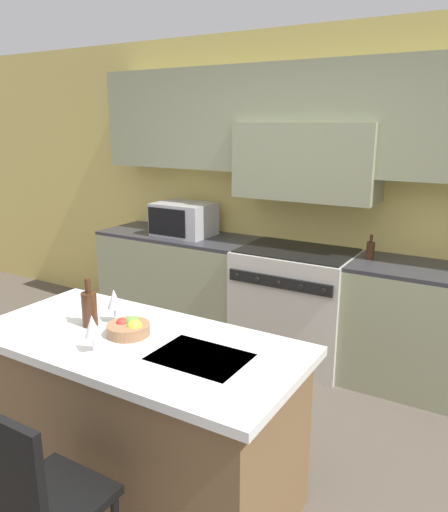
% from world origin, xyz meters
% --- Properties ---
extents(ground_plane, '(10.00, 10.00, 0.00)m').
position_xyz_m(ground_plane, '(0.00, 0.00, 0.00)').
color(ground_plane, brown).
extents(back_cabinetry, '(10.00, 0.46, 2.70)m').
position_xyz_m(back_cabinetry, '(0.00, 2.23, 1.61)').
color(back_cabinetry, '#DBC166').
rests_on(back_cabinetry, ground_plane).
extents(back_counter, '(3.91, 0.62, 0.94)m').
position_xyz_m(back_counter, '(-0.00, 1.99, 0.47)').
color(back_counter, gray).
rests_on(back_counter, ground_plane).
extents(range_stove, '(0.93, 0.70, 0.95)m').
position_xyz_m(range_stove, '(0.00, 1.97, 0.48)').
color(range_stove, beige).
rests_on(range_stove, ground_plane).
extents(microwave, '(0.52, 0.41, 0.30)m').
position_xyz_m(microwave, '(-1.13, 1.98, 1.09)').
color(microwave, '#B7B7BC').
rests_on(microwave, back_counter).
extents(kitchen_island, '(1.72, 0.81, 0.90)m').
position_xyz_m(kitchen_island, '(-0.07, 0.06, 0.45)').
color(kitchen_island, brown).
rests_on(kitchen_island, ground_plane).
extents(island_chair, '(0.42, 0.40, 0.95)m').
position_xyz_m(island_chair, '(0.03, -0.68, 0.54)').
color(island_chair, black).
rests_on(island_chair, ground_plane).
extents(wine_bottle, '(0.08, 0.08, 0.27)m').
position_xyz_m(wine_bottle, '(-0.39, 0.07, 1.00)').
color(wine_bottle, '#422314').
rests_on(wine_bottle, kitchen_island).
extents(wine_glass_near, '(0.08, 0.08, 0.19)m').
position_xyz_m(wine_glass_near, '(-0.14, -0.16, 1.03)').
color(wine_glass_near, white).
rests_on(wine_glass_near, kitchen_island).
extents(wine_glass_far, '(0.08, 0.08, 0.19)m').
position_xyz_m(wine_glass_far, '(-0.31, 0.17, 1.03)').
color(wine_glass_far, white).
rests_on(wine_glass_far, kitchen_island).
extents(fruit_bowl, '(0.22, 0.22, 0.09)m').
position_xyz_m(fruit_bowl, '(-0.13, 0.08, 0.93)').
color(fruit_bowl, '#996B47').
rests_on(fruit_bowl, kitchen_island).
extents(oil_bottle_on_counter, '(0.06, 0.06, 0.19)m').
position_xyz_m(oil_bottle_on_counter, '(0.57, 2.02, 1.01)').
color(oil_bottle_on_counter, '#422314').
rests_on(oil_bottle_on_counter, back_counter).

